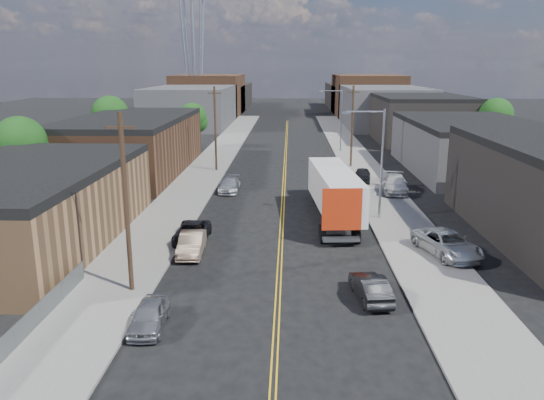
# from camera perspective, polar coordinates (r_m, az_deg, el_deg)

# --- Properties ---
(ground) EXTENTS (260.00, 260.00, 0.00)m
(ground) POSITION_cam_1_polar(r_m,az_deg,el_deg) (78.24, 1.48, 5.21)
(ground) COLOR black
(ground) RESTS_ON ground
(centerline) EXTENTS (0.32, 120.00, 0.01)m
(centerline) POSITION_cam_1_polar(r_m,az_deg,el_deg) (63.47, 1.37, 3.09)
(centerline) COLOR gold
(centerline) RESTS_ON ground
(sidewalk_left) EXTENTS (5.00, 140.00, 0.15)m
(sidewalk_left) POSITION_cam_1_polar(r_m,az_deg,el_deg) (64.25, -7.15, 3.18)
(sidewalk_left) COLOR slate
(sidewalk_left) RESTS_ON ground
(sidewalk_right) EXTENTS (5.00, 140.00, 0.15)m
(sidewalk_right) POSITION_cam_1_polar(r_m,az_deg,el_deg) (64.08, 9.91, 3.05)
(sidewalk_right) COLOR slate
(sidewalk_right) RESTS_ON ground
(warehouse_tan) EXTENTS (12.00, 22.00, 5.60)m
(warehouse_tan) POSITION_cam_1_polar(r_m,az_deg,el_deg) (40.98, -25.10, -0.53)
(warehouse_tan) COLOR #8B6240
(warehouse_tan) RESTS_ON ground
(warehouse_brown) EXTENTS (12.00, 26.00, 6.60)m
(warehouse_brown) POSITION_cam_1_polar(r_m,az_deg,el_deg) (64.65, -14.87, 5.78)
(warehouse_brown) COLOR #533321
(warehouse_brown) RESTS_ON ground
(industrial_right_b) EXTENTS (14.00, 24.00, 6.10)m
(industrial_right_b) POSITION_cam_1_polar(r_m,az_deg,el_deg) (67.43, 20.53, 5.47)
(industrial_right_b) COLOR #39383B
(industrial_right_b) RESTS_ON ground
(industrial_right_c) EXTENTS (14.00, 22.00, 7.60)m
(industrial_right_c) POSITION_cam_1_polar(r_m,az_deg,el_deg) (92.19, 15.53, 8.46)
(industrial_right_c) COLOR black
(industrial_right_c) RESTS_ON ground
(skyline_left_a) EXTENTS (16.00, 30.00, 8.00)m
(skyline_left_a) POSITION_cam_1_polar(r_m,az_deg,el_deg) (114.43, -8.57, 9.95)
(skyline_left_a) COLOR #39383B
(skyline_left_a) RESTS_ON ground
(skyline_right_a) EXTENTS (16.00, 30.00, 8.00)m
(skyline_right_a) POSITION_cam_1_polar(r_m,az_deg,el_deg) (114.23, 11.88, 9.80)
(skyline_right_a) COLOR #39383B
(skyline_right_a) RESTS_ON ground
(skyline_left_b) EXTENTS (16.00, 26.00, 10.00)m
(skyline_left_b) POSITION_cam_1_polar(r_m,az_deg,el_deg) (138.99, -6.72, 11.17)
(skyline_left_b) COLOR #533321
(skyline_left_b) RESTS_ON ground
(skyline_right_b) EXTENTS (16.00, 26.00, 10.00)m
(skyline_right_b) POSITION_cam_1_polar(r_m,az_deg,el_deg) (138.82, 10.15, 11.04)
(skyline_right_b) COLOR #533321
(skyline_right_b) RESTS_ON ground
(skyline_left_c) EXTENTS (16.00, 40.00, 7.00)m
(skyline_left_c) POSITION_cam_1_polar(r_m,az_deg,el_deg) (158.85, -5.63, 11.03)
(skyline_left_c) COLOR black
(skyline_left_c) RESTS_ON ground
(skyline_right_c) EXTENTS (16.00, 40.00, 7.00)m
(skyline_right_c) POSITION_cam_1_polar(r_m,az_deg,el_deg) (158.70, 9.12, 10.92)
(skyline_right_c) COLOR black
(skyline_right_c) RESTS_ON ground
(streetlight_near) EXTENTS (3.39, 0.25, 9.00)m
(streetlight_near) POSITION_cam_1_polar(r_m,az_deg,el_deg) (43.41, 11.25, 4.73)
(streetlight_near) COLOR gray
(streetlight_near) RESTS_ON ground
(streetlight_far) EXTENTS (3.39, 0.25, 9.00)m
(streetlight_far) POSITION_cam_1_polar(r_m,az_deg,el_deg) (77.89, 7.18, 9.02)
(streetlight_far) COLOR gray
(streetlight_far) RESTS_ON ground
(utility_pole_left_near) EXTENTS (1.60, 0.26, 10.00)m
(utility_pole_left_near) POSITION_cam_1_polar(r_m,az_deg,el_deg) (29.52, -15.43, -0.33)
(utility_pole_left_near) COLOR black
(utility_pole_left_near) RESTS_ON ground
(utility_pole_left_far) EXTENTS (1.60, 0.26, 10.00)m
(utility_pole_left_far) POSITION_cam_1_polar(r_m,az_deg,el_deg) (63.28, -6.11, 7.68)
(utility_pole_left_far) COLOR black
(utility_pole_left_far) RESTS_ON ground
(utility_pole_right) EXTENTS (1.60, 0.26, 10.00)m
(utility_pole_right) POSITION_cam_1_polar(r_m,az_deg,el_deg) (66.10, 8.62, 7.88)
(utility_pole_right) COLOR black
(utility_pole_right) RESTS_ON ground
(chainlink_fence) EXTENTS (0.05, 16.00, 1.22)m
(chainlink_fence) POSITION_cam_1_polar(r_m,az_deg,el_deg) (26.70, -25.94, -13.18)
(chainlink_fence) COLOR slate
(chainlink_fence) RESTS_ON ground
(tree_left_near) EXTENTS (4.85, 4.76, 7.91)m
(tree_left_near) POSITION_cam_1_polar(r_m,az_deg,el_deg) (53.72, -25.37, 5.26)
(tree_left_near) COLOR black
(tree_left_near) RESTS_ON ground
(tree_left_mid) EXTENTS (5.10, 5.04, 8.37)m
(tree_left_mid) POSITION_cam_1_polar(r_m,az_deg,el_deg) (76.61, -16.94, 8.55)
(tree_left_mid) COLOR black
(tree_left_mid) RESTS_ON ground
(tree_left_far) EXTENTS (4.35, 4.20, 6.97)m
(tree_left_far) POSITION_cam_1_polar(r_m,az_deg,el_deg) (80.95, -8.51, 8.63)
(tree_left_far) COLOR black
(tree_left_far) RESTS_ON ground
(tree_right_far) EXTENTS (4.85, 4.76, 7.91)m
(tree_right_far) POSITION_cam_1_polar(r_m,az_deg,el_deg) (83.00, 22.97, 8.23)
(tree_right_far) COLOR black
(tree_right_far) RESTS_ON ground
(semi_truck) EXTENTS (3.77, 16.27, 4.21)m
(semi_truck) POSITION_cam_1_polar(r_m,az_deg,el_deg) (44.40, 6.56, 1.27)
(semi_truck) COLOR silver
(semi_truck) RESTS_ON ground
(car_left_a) EXTENTS (1.73, 3.94, 1.32)m
(car_left_a) POSITION_cam_1_polar(r_m,az_deg,el_deg) (26.72, -13.06, -11.99)
(car_left_a) COLOR #939497
(car_left_a) RESTS_ON ground
(car_left_b) EXTENTS (1.78, 4.54, 1.47)m
(car_left_b) POSITION_cam_1_polar(r_m,az_deg,el_deg) (35.99, -8.65, -4.67)
(car_left_b) COLOR #8F745D
(car_left_b) RESTS_ON ground
(car_left_c) EXTENTS (2.27, 4.90, 1.36)m
(car_left_c) POSITION_cam_1_polar(r_m,az_deg,el_deg) (38.54, -8.61, -3.47)
(car_left_c) COLOR black
(car_left_c) RESTS_ON ground
(car_left_d) EXTENTS (1.97, 4.70, 1.36)m
(car_left_d) POSITION_cam_1_polar(r_m,az_deg,el_deg) (53.39, -4.59, 1.64)
(car_left_d) COLOR #A8ABAE
(car_left_d) RESTS_ON ground
(car_right_oncoming) EXTENTS (2.01, 4.38, 1.39)m
(car_right_oncoming) POSITION_cam_1_polar(r_m,az_deg,el_deg) (29.47, 10.54, -9.21)
(car_right_oncoming) COLOR black
(car_right_oncoming) RESTS_ON ground
(car_right_lot_a) EXTENTS (4.14, 6.21, 1.58)m
(car_right_lot_a) POSITION_cam_1_polar(r_m,az_deg,el_deg) (36.87, 18.30, -4.45)
(car_right_lot_a) COLOR #B8BCBE
(car_right_lot_a) RESTS_ON sidewalk_right
(car_right_lot_b) EXTENTS (3.02, 5.94, 1.65)m
(car_right_lot_b) POSITION_cam_1_polar(r_m,az_deg,el_deg) (53.67, 13.08, 1.70)
(car_right_lot_b) COLOR #AFAFAF
(car_right_lot_b) RESTS_ON sidewalk_right
(car_right_lot_c) EXTENTS (2.33, 4.45, 1.44)m
(car_right_lot_c) POSITION_cam_1_polar(r_m,az_deg,el_deg) (57.75, 9.69, 2.64)
(car_right_lot_c) COLOR black
(car_right_lot_c) RESTS_ON sidewalk_right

